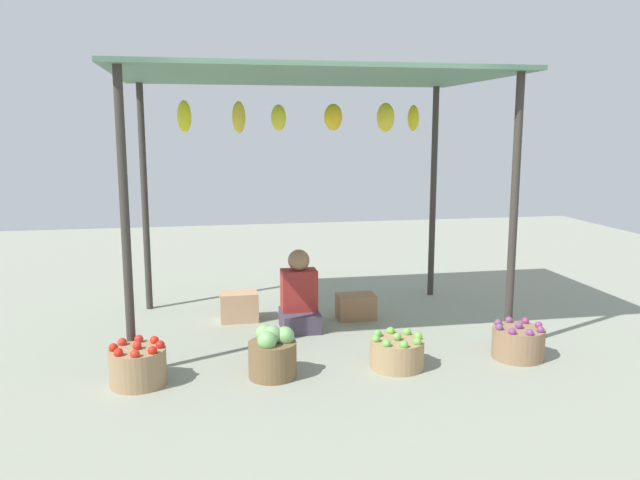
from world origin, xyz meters
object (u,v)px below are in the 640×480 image
object	(u,v)px
vendor_person	(299,299)
basket_purple_onions	(518,342)
wooden_crate_stacked_rear	(356,306)
basket_green_apples	(397,353)
basket_cabbages	(272,354)
basket_red_tomatoes	(138,366)
wooden_crate_near_vendor	(239,306)

from	to	relation	value
vendor_person	basket_purple_onions	world-z (taller)	vendor_person
wooden_crate_stacked_rear	basket_green_apples	bearing A→B (deg)	-90.23
basket_cabbages	vendor_person	bearing A→B (deg)	71.23
vendor_person	basket_green_apples	world-z (taller)	vendor_person
basket_cabbages	wooden_crate_stacked_rear	size ratio (longest dim) A/B	1.08
basket_cabbages	basket_green_apples	world-z (taller)	basket_cabbages
basket_red_tomatoes	basket_cabbages	world-z (taller)	basket_cabbages
basket_red_tomatoes	basket_green_apples	distance (m)	2.04
basket_purple_onions	wooden_crate_stacked_rear	size ratio (longest dim) A/B	1.13
basket_purple_onions	wooden_crate_near_vendor	world-z (taller)	basket_purple_onions
basket_red_tomatoes	wooden_crate_stacked_rear	distance (m)	2.45
wooden_crate_near_vendor	basket_purple_onions	bearing A→B (deg)	-34.19
basket_purple_onions	basket_green_apples	bearing A→B (deg)	-178.83
vendor_person	basket_purple_onions	size ratio (longest dim) A/B	1.79
basket_green_apples	wooden_crate_stacked_rear	size ratio (longest dim) A/B	1.14
basket_red_tomatoes	wooden_crate_near_vendor	bearing A→B (deg)	60.43
vendor_person	basket_red_tomatoes	size ratio (longest dim) A/B	1.83
basket_red_tomatoes	basket_purple_onions	xyz separation A→B (m)	(3.12, -0.01, -0.01)
vendor_person	wooden_crate_stacked_rear	distance (m)	0.68
basket_cabbages	basket_purple_onions	size ratio (longest dim) A/B	0.96
basket_green_apples	wooden_crate_near_vendor	xyz separation A→B (m)	(-1.18, 1.56, 0.02)
basket_cabbages	wooden_crate_near_vendor	bearing A→B (deg)	95.82
wooden_crate_stacked_rear	basket_purple_onions	bearing A→B (deg)	-51.88
vendor_person	basket_red_tomatoes	xyz separation A→B (m)	(-1.42, -1.14, -0.15)
basket_cabbages	wooden_crate_near_vendor	size ratio (longest dim) A/B	1.10
basket_red_tomatoes	wooden_crate_stacked_rear	world-z (taller)	basket_red_tomatoes
basket_red_tomatoes	wooden_crate_near_vendor	world-z (taller)	basket_red_tomatoes
vendor_person	wooden_crate_stacked_rear	xyz separation A→B (m)	(0.62, 0.21, -0.17)
wooden_crate_near_vendor	wooden_crate_stacked_rear	distance (m)	1.19
vendor_person	basket_red_tomatoes	world-z (taller)	vendor_person
basket_green_apples	basket_cabbages	bearing A→B (deg)	-179.67
basket_green_apples	wooden_crate_stacked_rear	xyz separation A→B (m)	(0.01, 1.39, 0.00)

